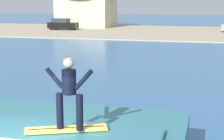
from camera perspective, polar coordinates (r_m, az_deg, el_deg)
surfboard at (r=8.45m, az=-7.23°, el=-9.25°), size 1.87×1.10×0.06m
surfer at (r=8.08m, az=-6.79°, el=-3.14°), size 1.13×0.32×1.65m
shoreline_bank at (r=52.32m, az=10.91°, el=5.91°), size 120.00×25.82×0.11m
car_near_shore at (r=55.90m, az=-7.84°, el=7.20°), size 4.49×2.11×1.86m
house_with_chimney at (r=63.10m, az=-4.03°, el=10.62°), size 10.94×10.94×7.77m
tree_tall_bare at (r=64.65m, az=-6.04°, el=10.40°), size 2.76×2.76×5.46m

